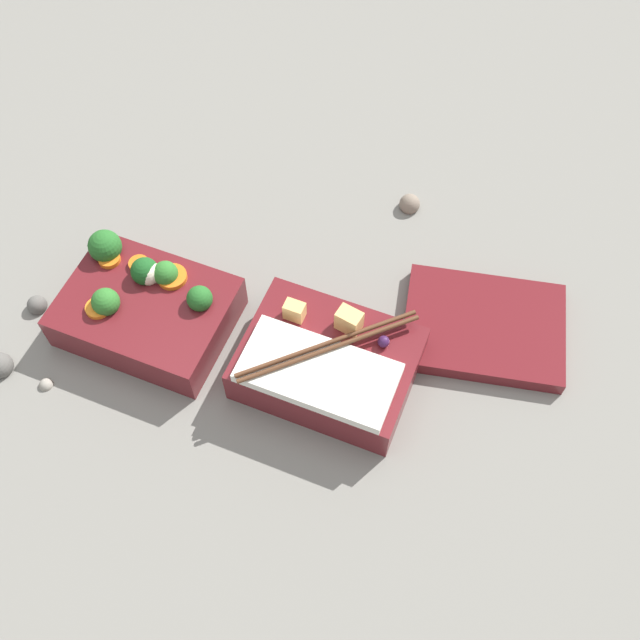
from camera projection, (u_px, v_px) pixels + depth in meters
ground_plane at (245, 351)px, 0.86m from camera, size 3.00×3.00×0.00m
bento_tray_vegetable at (146, 306)px, 0.85m from camera, size 0.19×0.14×0.08m
bento_tray_rice at (327, 364)px, 0.81m from camera, size 0.19×0.15×0.08m
bento_lid at (484, 327)px, 0.86m from camera, size 0.21×0.17×0.02m
pebble_0 at (0, 366)px, 0.84m from camera, size 0.03×0.03×0.03m
pebble_1 at (45, 384)px, 0.83m from camera, size 0.02×0.02×0.02m
pebble_2 at (37, 305)px, 0.88m from camera, size 0.02×0.02×0.02m
pebble_3 at (410, 204)px, 0.96m from camera, size 0.03×0.03×0.03m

